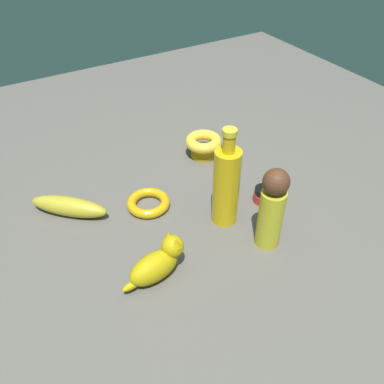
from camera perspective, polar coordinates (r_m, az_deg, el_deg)
The scene contains 8 objects.
ground at distance 0.97m, azimuth 0.00°, elevation -4.05°, with size 2.00×2.00×0.00m, color #5B5651.
person_figure_adult at distance 0.87m, azimuth 11.11°, elevation -2.25°, with size 0.07×0.07×0.20m.
nail_polish_jar at distance 1.03m, azimuth 9.89°, elevation -0.38°, with size 0.05×0.05×0.04m.
bowl at distance 1.16m, azimuth 1.62°, elevation 6.84°, with size 0.10×0.10×0.06m.
bangle at distance 1.00m, azimuth -6.12°, elevation -1.51°, with size 0.11×0.11×0.02m, color gold.
bottle_tall at distance 0.91m, azimuth 4.82°, elevation 1.00°, with size 0.06×0.06×0.24m.
cat_figurine at distance 0.83m, azimuth -4.80°, elevation -9.81°, with size 0.15×0.07×0.09m.
banana at distance 1.01m, azimuth -16.83°, elevation -1.95°, with size 0.19×0.05×0.05m, color gold.
Camera 1 is at (0.36, 0.60, 0.66)m, focal length 38.10 mm.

